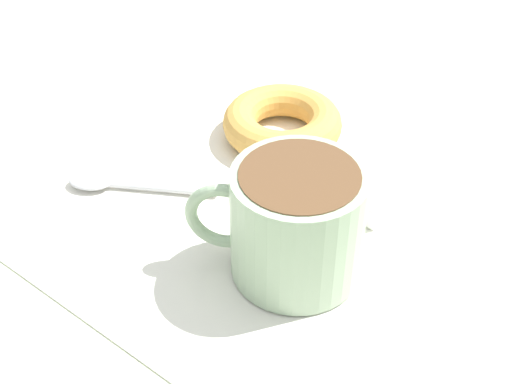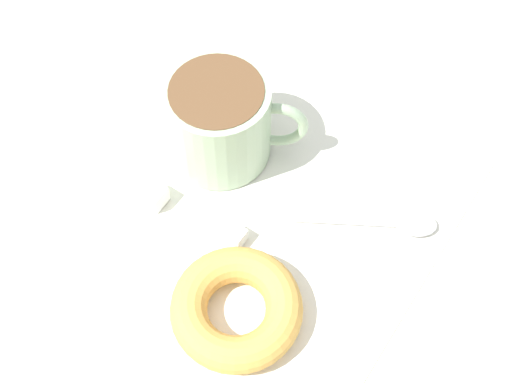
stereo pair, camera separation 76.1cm
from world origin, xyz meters
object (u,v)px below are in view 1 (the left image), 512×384
at_px(coffee_cup, 295,221).
at_px(sugar_cube_extra, 280,177).
at_px(sugar_cube, 371,210).
at_px(donut, 282,123).
at_px(spoon, 109,183).

relative_size(coffee_cup, sugar_cube_extra, 7.95).
bearing_deg(sugar_cube, coffee_cup, -101.21).
relative_size(donut, sugar_cube_extra, 7.21).
height_order(spoon, sugar_cube, sugar_cube).
relative_size(coffee_cup, sugar_cube, 6.27).
xyz_separation_m(sugar_cube, sugar_cube_extra, (-0.08, -0.01, -0.00)).
relative_size(coffee_cup, spoon, 1.03).
xyz_separation_m(donut, sugar_cube, (0.12, -0.05, -0.01)).
bearing_deg(sugar_cube_extra, spoon, -139.77).
bearing_deg(donut, sugar_cube_extra, -54.47).
distance_m(donut, sugar_cube, 0.13).
height_order(donut, sugar_cube, donut).
bearing_deg(donut, sugar_cube, -21.01).
relative_size(donut, spoon, 0.93).
height_order(donut, sugar_cube_extra, donut).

